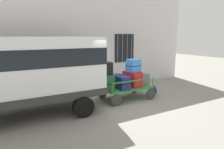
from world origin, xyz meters
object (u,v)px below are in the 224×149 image
object	(u,v)px
suitcase_center_bottom	(132,79)
suitcase_center_middle	(133,65)
suitcase_left_middle	(106,68)
backpack	(154,90)
luggage_cart	(126,89)
suitcase_left_bottom	(106,82)
van	(26,68)
suitcase_midleft_bottom	(120,82)
suitcase_midright_bottom	(144,79)

from	to	relation	value
suitcase_center_bottom	suitcase_center_middle	bearing A→B (deg)	-90.00
suitcase_left_middle	backpack	xyz separation A→B (m)	(2.33, -0.18, -1.17)
luggage_cart	backpack	distance (m)	1.40
luggage_cart	suitcase_left_bottom	bearing A→B (deg)	178.97
luggage_cart	van	bearing A→B (deg)	179.81
suitcase_left_middle	suitcase_midleft_bottom	xyz separation A→B (m)	(0.63, -0.02, -0.61)
luggage_cart	suitcase_left_middle	world-z (taller)	suitcase_left_middle
suitcase_midright_bottom	suitcase_left_bottom	bearing A→B (deg)	-179.74
suitcase_midleft_bottom	backpack	bearing A→B (deg)	-5.40
van	luggage_cart	size ratio (longest dim) A/B	2.26
suitcase_left_bottom	suitcase_midleft_bottom	bearing A→B (deg)	-3.81
suitcase_center_bottom	backpack	size ratio (longest dim) A/B	1.98
suitcase_center_bottom	suitcase_center_middle	world-z (taller)	suitcase_center_middle
luggage_cart	suitcase_midleft_bottom	xyz separation A→B (m)	(-0.32, -0.03, 0.37)
suitcase_left_bottom	suitcase_center_middle	xyz separation A→B (m)	(1.26, -0.06, 0.59)
suitcase_center_middle	suitcase_midright_bottom	distance (m)	0.92
luggage_cart	suitcase_midleft_bottom	world-z (taller)	suitcase_midleft_bottom
suitcase_midright_bottom	backpack	world-z (taller)	suitcase_midright_bottom
van	luggage_cart	world-z (taller)	van
luggage_cart	suitcase_center_bottom	xyz separation A→B (m)	(0.32, 0.02, 0.42)
suitcase_left_middle	suitcase_left_bottom	bearing A→B (deg)	90.00
van	suitcase_left_bottom	size ratio (longest dim) A/B	6.61
suitcase_center_bottom	luggage_cart	bearing A→B (deg)	-177.17
suitcase_midleft_bottom	backpack	distance (m)	1.79
suitcase_midleft_bottom	suitcase_midright_bottom	xyz separation A→B (m)	(1.26, 0.05, -0.03)
suitcase_left_bottom	suitcase_center_bottom	world-z (taller)	suitcase_center_bottom
luggage_cart	suitcase_left_middle	bearing A→B (deg)	-179.95
van	luggage_cart	distance (m)	4.04
suitcase_center_bottom	suitcase_midright_bottom	size ratio (longest dim) A/B	1.86
van	suitcase_center_bottom	distance (m)	4.25
van	suitcase_left_middle	bearing A→B (deg)	-0.27
suitcase_left_middle	suitcase_midright_bottom	world-z (taller)	suitcase_left_middle
suitcase_left_bottom	suitcase_midleft_bottom	world-z (taller)	suitcase_left_bottom
suitcase_center_middle	backpack	size ratio (longest dim) A/B	1.21
suitcase_left_middle	suitcase_center_bottom	bearing A→B (deg)	0.75
suitcase_left_bottom	suitcase_center_bottom	distance (m)	1.26
suitcase_left_middle	suitcase_center_bottom	world-z (taller)	suitcase_left_middle
van	luggage_cart	bearing A→B (deg)	-0.19
luggage_cart	suitcase_center_middle	xyz separation A→B (m)	(0.32, -0.04, 1.00)
suitcase_center_middle	backpack	distance (m)	1.61
van	suitcase_center_middle	distance (m)	4.18
suitcase_midleft_bottom	suitcase_center_bottom	size ratio (longest dim) A/B	1.12
suitcase_midleft_bottom	suitcase_center_middle	distance (m)	0.90
suitcase_left_middle	suitcase_center_middle	bearing A→B (deg)	-1.74
van	suitcase_midleft_bottom	bearing A→B (deg)	-0.61
van	backpack	size ratio (longest dim) A/B	11.05
suitcase_center_middle	suitcase_midright_bottom	world-z (taller)	suitcase_center_middle
luggage_cart	suitcase_center_middle	bearing A→B (deg)	-7.08
van	suitcase_midleft_bottom	distance (m)	3.64
luggage_cart	suitcase_midright_bottom	size ratio (longest dim) A/B	4.59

